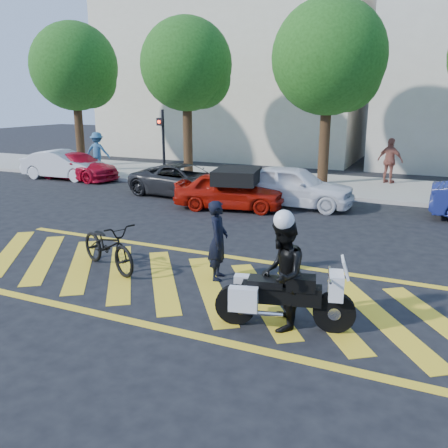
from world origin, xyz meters
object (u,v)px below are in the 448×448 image
at_px(bicycle, 108,245).
at_px(parked_mid_right, 292,186).
at_px(police_motorcycle, 282,296).
at_px(officer_moto, 282,275).
at_px(parked_mid_left, 185,181).
at_px(parked_far_left, 63,165).
at_px(officer_bike, 218,240).
at_px(parked_left, 78,166).
at_px(red_convertible, 229,191).

distance_m(bicycle, parked_mid_right, 7.99).
bearing_deg(police_motorcycle, officer_moto, 138.58).
xyz_separation_m(police_motorcycle, parked_mid_left, (-6.70, 8.84, 0.06)).
xyz_separation_m(parked_far_left, parked_mid_right, (11.40, -1.19, 0.07)).
distance_m(bicycle, police_motorcycle, 4.49).
bearing_deg(police_motorcycle, parked_far_left, 130.47).
xyz_separation_m(officer_bike, bicycle, (-2.47, -0.48, -0.30)).
height_order(parked_far_left, parked_left, parked_far_left).
xyz_separation_m(officer_bike, parked_far_left, (-11.94, 8.47, -0.18)).
bearing_deg(police_motorcycle, parked_left, 128.49).
bearing_deg(police_motorcycle, red_convertible, 105.87).
bearing_deg(parked_left, bicycle, -130.53).
relative_size(bicycle, parked_far_left, 0.52).
xyz_separation_m(bicycle, police_motorcycle, (4.36, -1.08, 0.01)).
bearing_deg(parked_far_left, parked_mid_left, -102.52).
bearing_deg(parked_mid_left, officer_bike, -140.09).
bearing_deg(officer_bike, parked_mid_left, 18.20).
height_order(officer_bike, parked_left, officer_bike).
distance_m(bicycle, parked_left, 12.68).
xyz_separation_m(officer_bike, officer_moto, (1.87, -1.55, 0.09)).
bearing_deg(officer_moto, parked_left, -141.52).
bearing_deg(police_motorcycle, parked_mid_right, 91.80).
height_order(bicycle, red_convertible, red_convertible).
height_order(officer_moto, parked_mid_right, officer_moto).
relative_size(parked_mid_left, parked_mid_right, 1.04).
relative_size(bicycle, parked_left, 0.50).
xyz_separation_m(police_motorcycle, red_convertible, (-4.27, 7.57, 0.08)).
height_order(officer_bike, bicycle, officer_bike).
distance_m(officer_moto, parked_mid_right, 9.15).
bearing_deg(parked_far_left, red_convertible, -107.46).
bearing_deg(parked_mid_left, parked_mid_right, -83.57).
distance_m(police_motorcycle, parked_mid_right, 9.17).
bearing_deg(red_convertible, bicycle, 167.81).
bearing_deg(officer_moto, parked_far_left, -139.53).
xyz_separation_m(parked_left, parked_mid_right, (10.70, -1.40, 0.12)).
bearing_deg(parked_mid_left, bicycle, -156.73).
distance_m(red_convertible, parked_mid_right, 2.24).
height_order(officer_moto, parked_left, officer_moto).
bearing_deg(police_motorcycle, bicycle, 152.46).
bearing_deg(parked_left, officer_moto, -122.27).
bearing_deg(parked_left, police_motorcycle, -122.26).
xyz_separation_m(officer_bike, parked_mid_right, (-0.54, 7.28, -0.12)).
bearing_deg(red_convertible, parked_far_left, 64.11).
height_order(police_motorcycle, parked_mid_left, parked_mid_left).
xyz_separation_m(parked_left, parked_mid_left, (6.43, -1.40, 0.00)).
bearing_deg(parked_far_left, parked_left, -76.65).
bearing_deg(officer_moto, police_motorcycle, 48.58).
xyz_separation_m(bicycle, officer_moto, (4.34, -1.08, 0.38)).
distance_m(officer_bike, bicycle, 2.53).
bearing_deg(parked_far_left, officer_bike, -128.36).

